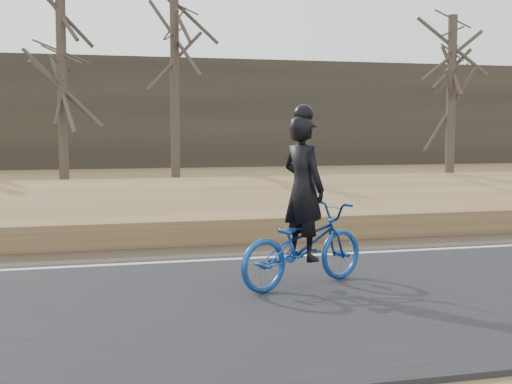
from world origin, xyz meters
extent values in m
plane|color=#97794D|center=(0.00, 0.00, 0.00)|extent=(120.00, 120.00, 0.00)
cube|color=black|center=(0.00, -2.50, 0.03)|extent=(120.00, 6.00, 0.06)
cube|color=silver|center=(0.00, 0.20, 0.07)|extent=(120.00, 0.12, 0.01)
cube|color=#473A2B|center=(0.00, 1.20, 0.02)|extent=(120.00, 1.60, 0.04)
cube|color=#97794D|center=(0.00, 4.20, 0.22)|extent=(120.00, 5.00, 0.44)
cube|color=slate|center=(0.00, 8.00, 0.23)|extent=(120.00, 3.00, 0.45)
cube|color=black|center=(0.00, 8.00, 0.52)|extent=(120.00, 2.40, 0.14)
cube|color=brown|center=(0.00, 7.28, 0.67)|extent=(120.00, 0.07, 0.15)
cube|color=brown|center=(0.00, 8.72, 0.67)|extent=(120.00, 0.07, 0.15)
cube|color=#383328|center=(0.00, 30.00, 3.00)|extent=(120.00, 4.00, 6.00)
imported|color=navy|center=(2.19, -1.90, 0.60)|extent=(2.17, 1.48, 1.08)
imported|color=black|center=(2.19, -1.90, 1.35)|extent=(0.69, 0.81, 1.89)
sphere|color=black|center=(2.19, -1.90, 2.32)|extent=(0.26, 0.26, 0.26)
cylinder|color=#483F35|center=(-0.86, 15.10, 3.67)|extent=(0.36, 0.36, 7.33)
cylinder|color=#483F35|center=(3.40, 17.28, 4.56)|extent=(0.36, 0.36, 9.11)
cylinder|color=#483F35|center=(13.54, 13.91, 3.22)|extent=(0.36, 0.36, 6.45)
camera|label=1|loc=(-0.81, -10.71, 2.13)|focal=50.00mm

